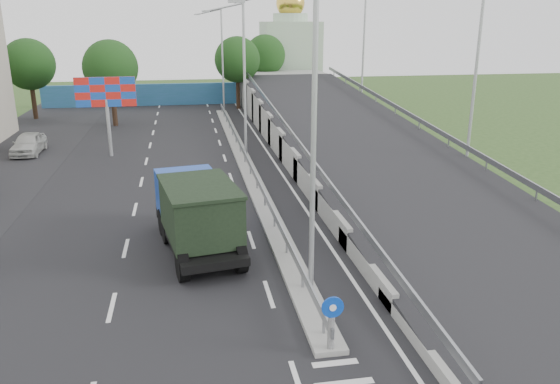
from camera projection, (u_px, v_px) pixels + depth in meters
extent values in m
cube|color=black|center=(202.00, 184.00, 31.89)|extent=(26.00, 90.00, 0.04)
cube|color=gray|center=(245.00, 163.00, 36.11)|extent=(1.00, 44.00, 0.20)
cube|color=gray|center=(422.00, 124.00, 37.46)|extent=(0.10, 50.00, 0.32)
cube|color=gray|center=(287.00, 128.00, 35.90)|extent=(0.10, 50.00, 0.32)
cube|color=gray|center=(245.00, 154.00, 35.92)|extent=(0.08, 44.00, 0.32)
cylinder|color=gray|center=(245.00, 158.00, 35.99)|extent=(0.09, 0.09, 0.60)
cylinder|color=black|center=(331.00, 329.00, 15.42)|extent=(0.20, 0.20, 1.20)
cylinder|color=#0C3FBF|center=(333.00, 307.00, 15.12)|extent=(0.64, 0.05, 0.64)
cylinder|color=white|center=(333.00, 308.00, 15.10)|extent=(0.20, 0.03, 0.20)
cylinder|color=#B2B5B7|center=(313.00, 148.00, 17.72)|extent=(0.18, 0.18, 10.00)
cube|color=#B2B5B7|center=(236.00, 1.00, 15.97)|extent=(0.50, 0.18, 0.12)
cylinder|color=#B2B5B7|center=(245.00, 82.00, 36.51)|extent=(0.18, 0.18, 10.00)
cylinder|color=#B2B5B7|center=(225.00, 7.00, 34.88)|extent=(2.57, 0.12, 0.66)
cube|color=#B2B5B7|center=(206.00, 11.00, 34.76)|extent=(0.50, 0.18, 0.12)
cylinder|color=#B2B5B7|center=(223.00, 61.00, 55.29)|extent=(0.18, 0.18, 10.00)
cylinder|color=#B2B5B7|center=(209.00, 12.00, 53.67)|extent=(2.57, 0.12, 0.66)
cube|color=#B2B5B7|center=(197.00, 14.00, 53.54)|extent=(0.50, 0.18, 0.12)
cube|color=#235F82|center=(182.00, 94.00, 61.42)|extent=(30.00, 0.50, 2.40)
cube|color=#B2CCAD|center=(290.00, 58.00, 70.25)|extent=(7.00, 7.00, 9.00)
cylinder|color=#B2CCAD|center=(290.00, 17.00, 68.75)|extent=(4.40, 4.40, 1.00)
sphere|color=gold|center=(290.00, 3.00, 68.24)|extent=(3.60, 3.60, 3.60)
cylinder|color=#B2B5B7|center=(109.00, 128.00, 37.81)|extent=(0.24, 0.24, 4.00)
cube|color=red|center=(106.00, 92.00, 37.06)|extent=(4.00, 0.20, 2.00)
cylinder|color=black|center=(114.00, 104.00, 48.92)|extent=(0.44, 0.44, 4.00)
sphere|color=black|center=(110.00, 67.00, 47.96)|extent=(4.80, 4.80, 4.80)
cylinder|color=black|center=(238.00, 90.00, 58.41)|extent=(0.44, 0.44, 4.00)
sphere|color=black|center=(237.00, 60.00, 57.45)|extent=(4.80, 4.80, 4.80)
cylinder|color=black|center=(33.00, 98.00, 52.30)|extent=(0.44, 0.44, 4.00)
sphere|color=black|center=(29.00, 64.00, 51.34)|extent=(4.80, 4.80, 4.80)
cylinder|color=black|center=(265.00, 82.00, 65.65)|extent=(0.44, 0.44, 4.00)
sphere|color=black|center=(265.00, 55.00, 64.69)|extent=(4.80, 4.80, 4.80)
cylinder|color=black|center=(164.00, 222.00, 24.21)|extent=(0.57, 1.24, 1.20)
cylinder|color=black|center=(212.00, 216.00, 24.90)|extent=(0.57, 1.24, 1.20)
cylinder|color=black|center=(167.00, 230.00, 23.33)|extent=(0.57, 1.24, 1.20)
cylinder|color=black|center=(217.00, 224.00, 24.02)|extent=(0.57, 1.24, 1.20)
cylinder|color=black|center=(182.00, 266.00, 19.91)|extent=(0.57, 1.24, 1.20)
cylinder|color=black|center=(240.00, 257.00, 20.60)|extent=(0.57, 1.24, 1.20)
cube|color=black|center=(198.00, 234.00, 22.45)|extent=(3.59, 7.07, 0.33)
cube|color=navy|center=(186.00, 191.00, 24.43)|extent=(2.76, 2.13, 1.85)
cube|color=black|center=(182.00, 176.00, 25.03)|extent=(2.05, 0.41, 0.76)
cube|color=black|center=(183.00, 209.00, 25.60)|extent=(2.50, 0.58, 0.54)
cube|color=black|center=(200.00, 211.00, 21.51)|extent=(3.26, 4.51, 1.96)
cube|color=black|center=(199.00, 186.00, 21.20)|extent=(3.39, 4.64, 0.13)
imported|color=#B6B7B3|center=(28.00, 143.00, 38.91)|extent=(1.81, 4.47, 1.52)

